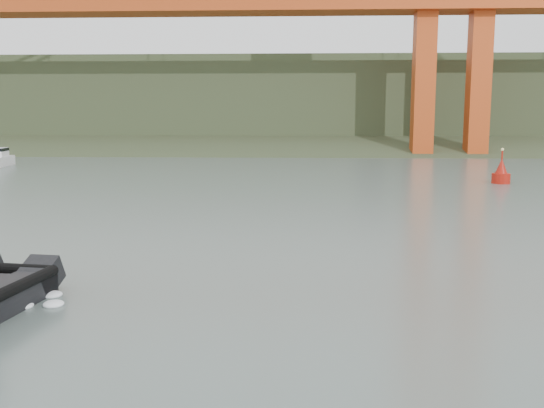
# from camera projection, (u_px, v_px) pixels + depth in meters

# --- Properties ---
(ground) EXTENTS (400.00, 400.00, 0.00)m
(ground) POSITION_uv_depth(u_px,v_px,m) (304.00, 337.00, 17.47)
(ground) COLOR #566660
(ground) RESTS_ON ground
(headlands) EXTENTS (500.00, 105.36, 27.12)m
(headlands) POSITION_uv_depth(u_px,v_px,m) (301.00, 110.00, 140.41)
(headlands) COLOR #2D3C22
(headlands) RESTS_ON ground
(nav_buoy) EXTENTS (1.65, 1.65, 3.44)m
(nav_buoy) POSITION_uv_depth(u_px,v_px,m) (501.00, 174.00, 55.63)
(nav_buoy) COLOR #A6160B
(nav_buoy) RESTS_ON ground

